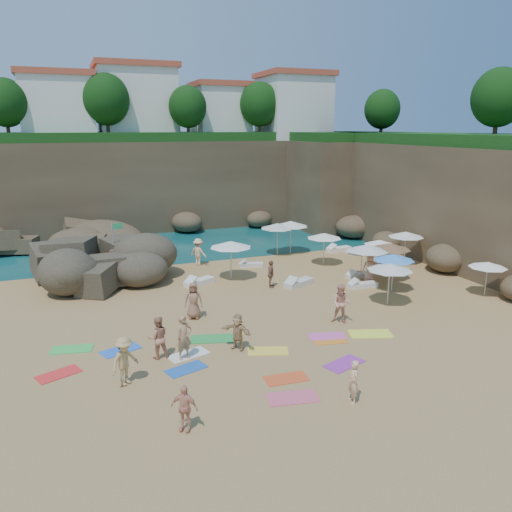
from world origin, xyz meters
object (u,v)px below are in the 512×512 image
object	(u,v)px
person_stand_4	(370,268)
person_stand_6	(353,382)
parasol_1	(324,236)
lounger_0	(200,282)
person_stand_3	(271,274)
person_stand_2	(198,252)
parasol_0	(277,226)
person_stand_1	(158,337)
person_stand_5	(113,263)
flag_pole	(115,241)
parasol_2	(291,224)
rock_outcrop	(92,283)

from	to	relation	value
person_stand_4	person_stand_6	bearing A→B (deg)	-91.08
parasol_1	person_stand_4	size ratio (longest dim) A/B	1.34
lounger_0	person_stand_3	xyz separation A→B (m)	(3.81, -2.08, 0.67)
person_stand_2	person_stand_3	world-z (taller)	person_stand_2
person_stand_3	parasol_0	bearing A→B (deg)	0.44
person_stand_1	person_stand_3	size ratio (longest dim) A/B	1.09
person_stand_1	person_stand_5	distance (m)	12.51
flag_pole	parasol_1	distance (m)	13.85
person_stand_2	flag_pole	bearing A→B (deg)	53.56
parasol_2	lounger_0	distance (m)	10.07
parasol_2	person_stand_2	xyz separation A→B (m)	(-7.37, -0.94, -1.30)
flag_pole	person_stand_4	xyz separation A→B (m)	(14.41, -7.02, -1.33)
rock_outcrop	flag_pole	xyz separation A→B (m)	(1.62, 1.24, 2.22)
rock_outcrop	flag_pole	distance (m)	3.01
person_stand_2	person_stand_4	world-z (taller)	person_stand_2
person_stand_4	person_stand_6	size ratio (longest dim) A/B	1.14
rock_outcrop	person_stand_4	size ratio (longest dim) A/B	4.07
lounger_0	person_stand_4	distance (m)	10.47
person_stand_6	person_stand_5	bearing A→B (deg)	-150.01
flag_pole	person_stand_6	size ratio (longest dim) A/B	2.24
rock_outcrop	flag_pole	bearing A→B (deg)	37.45
person_stand_1	person_stand_4	distance (m)	15.23
parasol_1	rock_outcrop	bearing A→B (deg)	174.88
parasol_0	person_stand_1	bearing A→B (deg)	-128.94
parasol_1	parasol_2	world-z (taller)	parasol_2
parasol_1	person_stand_4	distance (m)	4.64
person_stand_3	person_stand_5	world-z (taller)	person_stand_5
rock_outcrop	person_stand_2	bearing A→B (deg)	12.47
parasol_2	person_stand_5	bearing A→B (deg)	-172.56
parasol_2	flag_pole	bearing A→B (deg)	-174.33
flag_pole	person_stand_6	xyz separation A→B (m)	(6.02, -18.77, -1.44)
rock_outcrop	person_stand_6	distance (m)	19.14
rock_outcrop	person_stand_5	world-z (taller)	person_stand_5
person_stand_6	rock_outcrop	bearing A→B (deg)	-145.26
parasol_1	parasol_2	xyz separation A→B (m)	(-0.73, 3.88, 0.19)
rock_outcrop	parasol_1	xyz separation A→B (m)	(15.22, -1.36, 2.06)
parasol_1	lounger_0	world-z (taller)	parasol_1
parasol_1	person_stand_3	size ratio (longest dim) A/B	1.44
parasol_0	person_stand_5	world-z (taller)	parasol_0
person_stand_3	person_stand_2	bearing A→B (deg)	50.37
person_stand_1	parasol_1	bearing A→B (deg)	-139.98
parasol_0	parasol_1	world-z (taller)	parasol_0
flag_pole	person_stand_3	distance (m)	10.28
person_stand_2	rock_outcrop	bearing A→B (deg)	62.55
person_stand_6	person_stand_2	bearing A→B (deg)	-167.23
person_stand_1	person_stand_6	bearing A→B (deg)	136.07
rock_outcrop	person_stand_2	world-z (taller)	person_stand_2
lounger_0	person_stand_1	size ratio (longest dim) A/B	1.10
lounger_0	person_stand_2	size ratio (longest dim) A/B	1.05
parasol_1	flag_pole	bearing A→B (deg)	169.17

